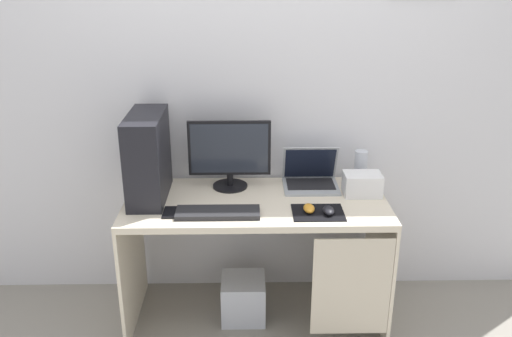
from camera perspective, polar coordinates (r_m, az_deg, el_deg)
name	(u,v)px	position (r m, az deg, el deg)	size (l,w,h in m)	color
ground_plane	(256,314)	(3.24, 0.00, -15.15)	(8.00, 8.00, 0.00)	gray
wall_back	(255,80)	(3.03, -0.08, 9.36)	(4.00, 0.05, 2.60)	silver
desk	(259,226)	(2.93, 0.35, -6.09)	(1.39, 0.62, 0.73)	beige
pc_tower	(148,157)	(2.88, -11.36, 1.22)	(0.18, 0.44, 0.46)	black
monitor	(230,154)	(2.96, -2.81, 1.51)	(0.45, 0.19, 0.39)	black
laptop	(310,178)	(3.05, 5.77, -1.03)	(0.31, 0.25, 0.22)	#9EA3A8
speaker	(360,167)	(3.11, 10.97, 0.14)	(0.07, 0.07, 0.19)	#B7BCC6
projector	(362,184)	(2.97, 11.15, -1.63)	(0.20, 0.14, 0.12)	white
keyboard	(218,213)	(2.71, -4.05, -4.66)	(0.42, 0.14, 0.02)	#232326
mousepad	(318,213)	(2.75, 6.56, -4.64)	(0.26, 0.20, 0.01)	black
mouse_left	(309,208)	(2.74, 5.62, -4.20)	(0.06, 0.10, 0.03)	orange
mouse_right	(329,210)	(2.73, 7.66, -4.39)	(0.06, 0.10, 0.03)	black
cell_phone	(170,212)	(2.76, -9.05, -4.60)	(0.07, 0.13, 0.01)	black
subwoofer	(243,298)	(3.16, -1.34, -13.51)	(0.25, 0.25, 0.25)	#B7BCC6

